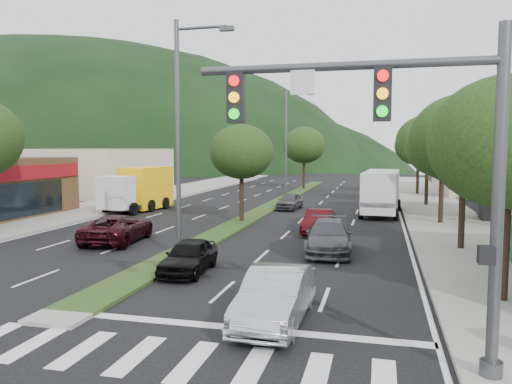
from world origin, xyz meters
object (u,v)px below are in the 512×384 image
(car_queue_d, at_px, (381,197))
(car_queue_e, at_px, (290,201))
(sedan_silver, at_px, (276,296))
(tree_med_near, at_px, (241,152))
(car_queue_c, at_px, (319,221))
(motorhome, at_px, (381,191))
(car_queue_b, at_px, (328,236))
(tree_r_b, at_px, (465,140))
(tree_r_d, at_px, (428,142))
(box_truck, at_px, (140,190))
(car_queue_a, at_px, (189,256))
(suv_maroon, at_px, (118,228))
(tree_r_e, at_px, (418,146))
(streetlight_near, at_px, (182,126))
(tree_med_far, at_px, (304,145))
(traffic_signal, at_px, (414,148))
(tree_r_a, at_px, (509,142))
(streetlight_mid, at_px, (288,138))
(tree_r_c, at_px, (443,147))

(car_queue_d, relative_size, car_queue_e, 1.28)
(sedan_silver, distance_m, car_queue_e, 24.94)
(tree_med_near, relative_size, car_queue_c, 1.55)
(motorhome, bearing_deg, car_queue_b, -96.05)
(sedan_silver, bearing_deg, car_queue_b, 88.40)
(tree_r_b, xyz_separation_m, car_queue_c, (-6.85, 3.33, -4.40))
(tree_r_d, height_order, box_truck, tree_r_d)
(car_queue_a, xyz_separation_m, car_queue_b, (4.69, 5.00, 0.09))
(suv_maroon, xyz_separation_m, car_queue_e, (5.91, 15.28, -0.06))
(tree_r_e, xyz_separation_m, streetlight_near, (-11.79, -32.00, 0.69))
(tree_r_d, xyz_separation_m, tree_med_far, (-12.00, 14.00, -0.17))
(car_queue_e, bearing_deg, traffic_signal, -70.51)
(traffic_signal, distance_m, box_truck, 29.81)
(car_queue_b, xyz_separation_m, motorhome, (2.30, 13.92, 0.91))
(tree_r_e, relative_size, suv_maroon, 1.35)
(tree_r_e, height_order, car_queue_d, tree_r_e)
(car_queue_c, height_order, car_queue_e, car_queue_c)
(streetlight_near, relative_size, suv_maroon, 2.01)
(car_queue_c, bearing_deg, tree_med_far, 103.30)
(car_queue_d, height_order, motorhome, motorhome)
(traffic_signal, distance_m, tree_r_a, 6.29)
(tree_med_near, height_order, box_truck, tree_med_near)
(car_queue_b, bearing_deg, motorhome, 75.34)
(streetlight_mid, height_order, car_queue_a, streetlight_mid)
(tree_r_e, distance_m, box_truck, 27.87)
(suv_maroon, xyz_separation_m, motorhome, (12.67, 14.06, 0.93))
(tree_r_b, bearing_deg, tree_med_far, 110.56)
(tree_r_b, height_order, tree_r_d, tree_r_d)
(tree_med_near, distance_m, streetlight_near, 10.07)
(car_queue_e, bearing_deg, car_queue_b, -69.23)
(tree_r_c, distance_m, car_queue_a, 18.51)
(traffic_signal, relative_size, streetlight_mid, 0.70)
(car_queue_e, bearing_deg, car_queue_c, -66.97)
(tree_r_b, xyz_separation_m, box_truck, (-21.00, 10.00, -3.51))
(tree_r_a, bearing_deg, tree_med_near, 130.60)
(tree_r_d, bearing_deg, suv_maroon, -129.24)
(traffic_signal, height_order, car_queue_e, traffic_signal)
(traffic_signal, distance_m, streetlight_mid, 35.66)
(streetlight_mid, bearing_deg, tree_r_d, -14.27)
(streetlight_near, height_order, box_truck, streetlight_near)
(suv_maroon, bearing_deg, car_queue_d, -128.41)
(car_queue_b, distance_m, car_queue_d, 20.27)
(car_queue_b, relative_size, car_queue_e, 1.34)
(tree_r_a, xyz_separation_m, car_queue_d, (-3.54, 26.47, -4.16))
(tree_r_a, height_order, tree_r_d, tree_r_d)
(car_queue_a, distance_m, car_queue_c, 10.65)
(car_queue_c, height_order, box_truck, box_truck)
(streetlight_mid, relative_size, car_queue_e, 2.72)
(tree_r_c, relative_size, tree_med_far, 0.93)
(traffic_signal, xyz_separation_m, tree_r_d, (2.97, 31.54, 0.54))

